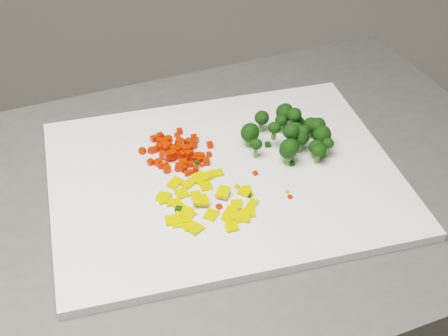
{
  "coord_description": "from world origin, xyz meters",
  "views": [
    {
      "loc": [
        0.34,
        -0.15,
        1.5
      ],
      "look_at": [
        0.31,
        0.55,
        0.92
      ],
      "focal_mm": 50.0,
      "sensor_mm": 36.0,
      "label": 1
    }
  ],
  "objects_px": {
    "cutting_board": "(224,177)",
    "pepper_pile": "(207,198)",
    "carrot_pile": "(178,146)",
    "broccoli_pile": "(292,129)"
  },
  "relations": [
    {
      "from": "cutting_board",
      "to": "pepper_pile",
      "type": "bearing_deg",
      "value": -107.86
    },
    {
      "from": "cutting_board",
      "to": "broccoli_pile",
      "type": "bearing_deg",
      "value": 35.56
    },
    {
      "from": "carrot_pile",
      "to": "pepper_pile",
      "type": "xyz_separation_m",
      "value": [
        0.05,
        -0.11,
        -0.01
      ]
    },
    {
      "from": "pepper_pile",
      "to": "broccoli_pile",
      "type": "xyz_separation_m",
      "value": [
        0.12,
        0.14,
        0.02
      ]
    },
    {
      "from": "cutting_board",
      "to": "pepper_pile",
      "type": "distance_m",
      "value": 0.07
    },
    {
      "from": "cutting_board",
      "to": "carrot_pile",
      "type": "height_order",
      "value": "carrot_pile"
    },
    {
      "from": "pepper_pile",
      "to": "broccoli_pile",
      "type": "relative_size",
      "value": 0.97
    },
    {
      "from": "cutting_board",
      "to": "pepper_pile",
      "type": "xyz_separation_m",
      "value": [
        -0.02,
        -0.06,
        0.02
      ]
    },
    {
      "from": "carrot_pile",
      "to": "pepper_pile",
      "type": "bearing_deg",
      "value": -64.74
    },
    {
      "from": "cutting_board",
      "to": "pepper_pile",
      "type": "relative_size",
      "value": 3.88
    }
  ]
}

